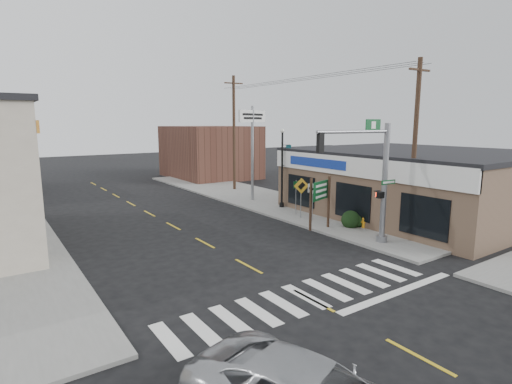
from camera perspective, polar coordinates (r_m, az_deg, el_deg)
ground at (r=14.16m, az=8.17°, el=-15.10°), size 140.00×140.00×0.00m
sidewalk_right at (r=29.18m, az=3.97°, el=-1.82°), size 6.00×38.00×0.13m
center_line at (r=20.36m, az=-7.34°, el=-7.21°), size 0.12×56.00×0.01m
crosswalk at (r=14.42m, az=7.06°, el=-14.56°), size 11.00×2.20×0.01m
thrift_store at (r=28.18m, az=21.91°, el=1.07°), size 12.00×14.00×4.00m
bldg_distant_right at (r=44.64m, az=-6.61°, el=5.72°), size 8.00×10.00×5.60m
traffic_signal_pole at (r=19.71m, az=16.72°, el=2.87°), size 4.73×0.38×5.99m
guide_sign at (r=22.17m, az=9.20°, el=-0.54°), size 1.66×0.14×2.90m
fire_hydrant at (r=23.23m, az=15.12°, el=-4.16°), size 0.19×0.19×0.62m
ped_crossing_sign at (r=24.63m, az=6.48°, el=0.22°), size 0.97×0.07×2.50m
lamp_post at (r=27.64m, az=3.85°, el=4.27°), size 0.70×0.55×5.42m
dance_center_sign at (r=30.13m, az=-0.52°, el=8.84°), size 3.32×0.21×7.07m
bare_tree at (r=24.52m, az=14.66°, el=3.90°), size 2.17×2.17×4.35m
shrub_front at (r=23.52m, az=24.40°, el=-4.05°), size 1.41×1.41×1.06m
shrub_back at (r=23.31m, az=13.37°, el=-3.88°), size 1.06×1.06×0.79m
utility_pole_near at (r=21.32m, az=21.68°, el=5.78°), size 1.55×0.23×8.90m
utility_pole_far at (r=35.21m, az=-3.16°, el=8.54°), size 1.71×0.26×9.81m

